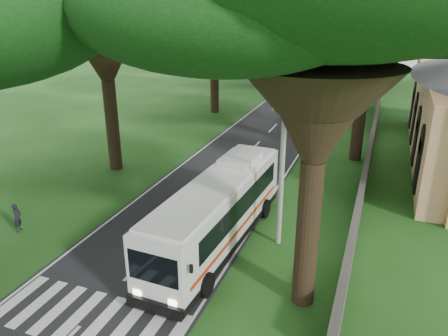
{
  "coord_description": "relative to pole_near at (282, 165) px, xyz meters",
  "views": [
    {
      "loc": [
        9.65,
        -12.8,
        11.49
      ],
      "look_at": [
        1.29,
        9.46,
        2.2
      ],
      "focal_mm": 35.0,
      "sensor_mm": 36.0,
      "label": 1
    }
  ],
  "objects": [
    {
      "name": "pole_mid",
      "position": [
        0.0,
        20.0,
        0.0
      ],
      "size": [
        1.6,
        0.24,
        8.0
      ],
      "color": "gray",
      "rests_on": "ground"
    },
    {
      "name": "distant_car_a",
      "position": [
        -7.24,
        32.07,
        -3.47
      ],
      "size": [
        1.64,
        4.02,
        1.36
      ],
      "primitive_type": "imported",
      "rotation": [
        0.0,
        0.0,
        3.15
      ],
      "color": "silver",
      "rests_on": "road"
    },
    {
      "name": "distant_car_c",
      "position": [
        -3.98,
        48.8,
        -3.5
      ],
      "size": [
        2.06,
        4.55,
        1.29
      ],
      "primitive_type": "imported",
      "rotation": [
        0.0,
        0.0,
        3.08
      ],
      "color": "maroon",
      "rests_on": "road"
    },
    {
      "name": "pole_near",
      "position": [
        0.0,
        0.0,
        0.0
      ],
      "size": [
        1.6,
        0.24,
        8.0
      ],
      "color": "gray",
      "rests_on": "ground"
    },
    {
      "name": "road",
      "position": [
        -5.5,
        19.0,
        -4.17
      ],
      "size": [
        8.0,
        120.0,
        0.04
      ],
      "primitive_type": "cube",
      "color": "black",
      "rests_on": "ground"
    },
    {
      "name": "ground",
      "position": [
        -5.5,
        -6.0,
        -4.18
      ],
      "size": [
        140.0,
        140.0,
        0.0
      ],
      "primitive_type": "plane",
      "color": "#1A4313",
      "rests_on": "ground"
    },
    {
      "name": "property_wall",
      "position": [
        3.5,
        18.0,
        -3.58
      ],
      "size": [
        0.35,
        50.0,
        1.2
      ],
      "primitive_type": "cube",
      "color": "#383533",
      "rests_on": "ground"
    },
    {
      "name": "pedestrian",
      "position": [
        -13.11,
        -3.62,
        -3.4
      ],
      "size": [
        0.53,
        0.66,
        1.57
      ],
      "primitive_type": "imported",
      "rotation": [
        0.0,
        0.0,
        1.87
      ],
      "color": "black",
      "rests_on": "ground"
    },
    {
      "name": "crosswalk",
      "position": [
        -5.5,
        -8.0,
        -4.18
      ],
      "size": [
        8.0,
        3.0,
        0.01
      ],
      "primitive_type": "cube",
      "color": "silver",
      "rests_on": "ground"
    },
    {
      "name": "coach_bus",
      "position": [
        -2.8,
        -1.12,
        -2.32
      ],
      "size": [
        3.19,
        11.81,
        3.45
      ],
      "rotation": [
        0.0,
        0.0,
        -0.05
      ],
      "color": "silver",
      "rests_on": "ground"
    },
    {
      "name": "pole_far",
      "position": [
        0.0,
        40.0,
        0.0
      ],
      "size": [
        1.6,
        0.24,
        8.0
      ],
      "color": "gray",
      "rests_on": "ground"
    }
  ]
}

